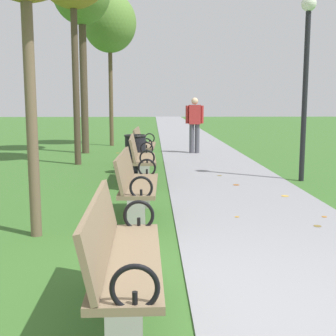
% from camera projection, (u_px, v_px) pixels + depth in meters
% --- Properties ---
extents(ground_plane, '(80.00, 80.00, 0.00)m').
position_uv_depth(ground_plane, '(191.00, 314.00, 3.36)').
color(ground_plane, '#386628').
extents(paved_walkway, '(2.33, 44.00, 0.02)m').
position_uv_depth(paved_walkway, '(184.00, 134.00, 21.19)').
color(paved_walkway, gray).
rests_on(paved_walkway, ground).
extents(park_bench_1, '(0.50, 1.61, 0.90)m').
position_uv_depth(park_bench_1, '(121.00, 258.00, 3.14)').
color(park_bench_1, '#7A664C').
rests_on(park_bench_1, ground).
extents(park_bench_2, '(0.52, 1.61, 0.90)m').
position_uv_depth(park_bench_2, '(136.00, 184.00, 5.88)').
color(park_bench_2, '#7A664C').
rests_on(park_bench_2, ground).
extents(park_bench_3, '(0.50, 1.61, 0.90)m').
position_uv_depth(park_bench_3, '(141.00, 158.00, 8.54)').
color(park_bench_3, '#7A664C').
rests_on(park_bench_3, ground).
extents(park_bench_4, '(0.53, 1.62, 0.90)m').
position_uv_depth(park_bench_4, '(144.00, 145.00, 10.98)').
color(park_bench_4, '#7A664C').
rests_on(park_bench_4, ground).
extents(tree_5, '(1.78, 1.78, 5.11)m').
position_uv_depth(tree_5, '(110.00, 24.00, 15.16)').
color(tree_5, brown).
rests_on(tree_5, ground).
extents(pedestrian_walking, '(0.53, 0.22, 1.62)m').
position_uv_depth(pedestrian_walking, '(195.00, 122.00, 13.29)').
color(pedestrian_walking, '#4C4C56').
rests_on(pedestrian_walking, paved_walkway).
extents(trash_bin, '(0.48, 0.48, 0.84)m').
position_uv_depth(trash_bin, '(135.00, 154.00, 9.69)').
color(trash_bin, black).
rests_on(trash_bin, ground).
extents(lamp_post, '(0.28, 0.28, 3.48)m').
position_uv_depth(lamp_post, '(306.00, 61.00, 8.56)').
color(lamp_post, black).
rests_on(lamp_post, ground).
extents(scattered_leaves, '(3.47, 12.48, 0.02)m').
position_uv_depth(scattered_leaves, '(226.00, 190.00, 7.93)').
color(scattered_leaves, '#93511E').
rests_on(scattered_leaves, ground).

